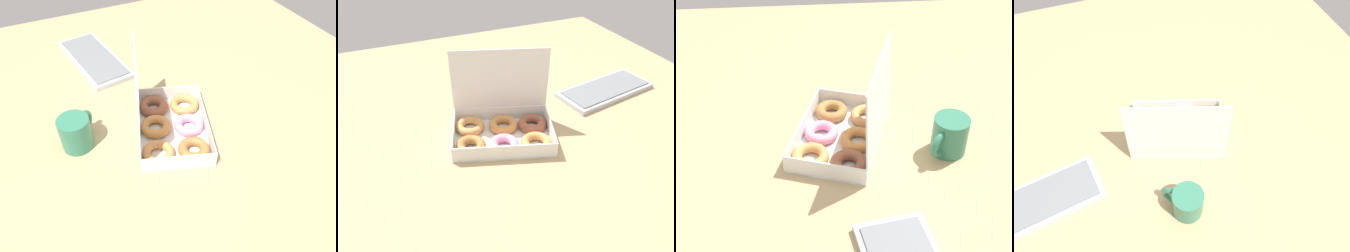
# 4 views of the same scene
# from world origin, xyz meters

# --- Properties ---
(ground_plane) EXTENTS (1.80, 1.80, 0.02)m
(ground_plane) POSITION_xyz_m (0.00, 0.00, -0.01)
(ground_plane) COLOR tan
(donut_box) EXTENTS (0.36, 0.30, 0.26)m
(donut_box) POSITION_xyz_m (-0.02, -0.00, 0.03)
(donut_box) COLOR white
(donut_box) RESTS_ON ground_plane
(coffee_mug) EXTENTS (0.11, 0.11, 0.10)m
(coffee_mug) POSITION_xyz_m (0.04, 0.26, 0.05)
(coffee_mug) COLOR #32795C
(coffee_mug) RESTS_ON ground_plane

